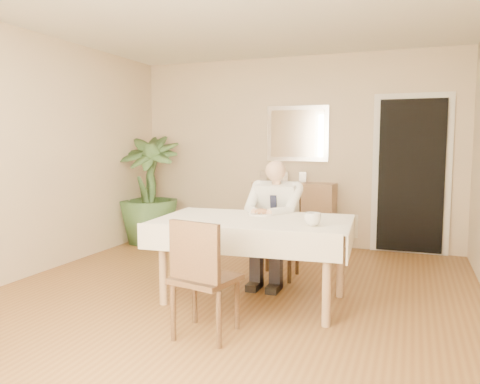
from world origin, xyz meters
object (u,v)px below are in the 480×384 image
(chair_near, at_px, (201,272))
(potted_palm, at_px, (149,190))
(dining_table, at_px, (254,228))
(chair_far, at_px, (280,232))
(sideboard, at_px, (294,215))
(coffee_mug, at_px, (313,219))
(seated_man, at_px, (273,216))

(chair_near, bearing_deg, potted_palm, 139.36)
(dining_table, bearing_deg, chair_far, 86.15)
(potted_palm, bearing_deg, sideboard, 13.23)
(dining_table, relative_size, coffee_mug, 13.14)
(seated_man, bearing_deg, sideboard, 96.52)
(sideboard, bearing_deg, coffee_mug, -70.90)
(seated_man, relative_size, coffee_mug, 9.19)
(potted_palm, bearing_deg, dining_table, -39.90)
(dining_table, xyz_separation_m, sideboard, (-0.19, 2.30, -0.22))
(seated_man, bearing_deg, chair_near, -93.46)
(dining_table, height_order, sideboard, sideboard)
(dining_table, height_order, chair_near, chair_near)
(chair_far, bearing_deg, dining_table, -83.37)
(sideboard, bearing_deg, seated_man, -81.44)
(seated_man, bearing_deg, potted_palm, 150.53)
(potted_palm, bearing_deg, chair_near, -52.68)
(chair_far, height_order, coffee_mug, coffee_mug)
(dining_table, height_order, seated_man, seated_man)
(chair_near, height_order, potted_palm, potted_palm)
(potted_palm, bearing_deg, chair_far, -23.55)
(dining_table, bearing_deg, seated_man, 86.15)
(coffee_mug, height_order, potted_palm, potted_palm)
(chair_near, bearing_deg, dining_table, 96.37)
(coffee_mug, distance_m, sideboard, 2.60)
(seated_man, bearing_deg, coffee_mug, -53.53)
(chair_near, height_order, coffee_mug, chair_near)
(chair_far, relative_size, sideboard, 0.77)
(dining_table, relative_size, sideboard, 1.61)
(coffee_mug, relative_size, sideboard, 0.12)
(sideboard, bearing_deg, dining_table, -83.11)
(coffee_mug, relative_size, potted_palm, 0.09)
(dining_table, xyz_separation_m, coffee_mug, (0.56, -0.17, 0.14))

